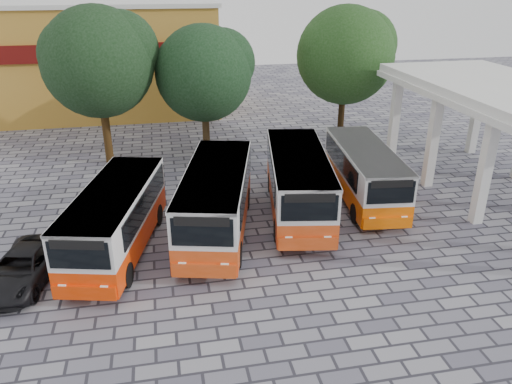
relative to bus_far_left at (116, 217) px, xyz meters
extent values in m
plane|color=#595768|center=(7.58, -2.25, -1.55)|extent=(90.00, 90.00, 0.00)
cube|color=silver|center=(15.43, 8.25, 0.95)|extent=(0.45, 0.45, 5.00)
cube|color=silver|center=(20.73, 8.25, 0.95)|extent=(0.45, 0.45, 5.00)
cube|color=#B07D28|center=(-3.42, 23.75, 2.45)|extent=(20.00, 10.00, 8.00)
cube|color=#590C0A|center=(-3.42, 18.65, 3.65)|extent=(20.00, 0.20, 1.20)
cube|color=silver|center=(-3.42, 23.75, 6.60)|extent=(20.40, 10.40, 0.30)
cube|color=#F13200|center=(0.00, 0.01, -0.71)|extent=(3.90, 7.68, 0.97)
cube|color=silver|center=(0.00, 0.01, 0.45)|extent=(3.90, 7.68, 1.35)
cube|color=silver|center=(0.00, 0.01, 1.07)|extent=(3.94, 7.69, 0.11)
cube|color=black|center=(-1.12, 0.01, 0.46)|extent=(1.50, 5.91, 0.97)
cube|color=black|center=(1.12, 0.01, 0.46)|extent=(1.50, 5.91, 0.97)
cube|color=black|center=(0.00, -3.69, 0.46)|extent=(1.93, 0.52, 0.97)
cube|color=black|center=(0.00, -3.69, 0.85)|extent=(1.71, 0.47, 0.31)
cylinder|color=black|center=(-0.99, -2.38, -1.09)|extent=(0.26, 0.92, 0.92)
cylinder|color=black|center=(0.99, -2.38, -1.09)|extent=(0.26, 0.92, 0.92)
cylinder|color=black|center=(-0.99, 2.41, -1.09)|extent=(0.26, 0.92, 0.92)
cylinder|color=black|center=(0.99, 2.41, -1.09)|extent=(0.26, 0.92, 0.92)
cube|color=#DB4511|center=(4.02, 0.77, -0.65)|extent=(4.18, 8.25, 1.04)
cube|color=silver|center=(4.02, 0.77, 0.59)|extent=(4.18, 8.25, 1.45)
cube|color=silver|center=(4.02, 0.77, 1.26)|extent=(4.23, 8.26, 0.12)
cube|color=black|center=(2.81, 0.77, 0.61)|extent=(1.60, 6.35, 1.04)
cube|color=black|center=(5.22, 0.77, 0.61)|extent=(1.60, 6.35, 1.04)
cube|color=black|center=(4.02, -3.20, 0.61)|extent=(2.08, 0.55, 1.04)
cube|color=black|center=(4.02, -3.20, 1.03)|extent=(1.84, 0.50, 0.34)
cylinder|color=black|center=(2.95, -1.80, -1.05)|extent=(0.28, 0.99, 0.99)
cylinder|color=black|center=(5.09, -1.80, -1.05)|extent=(0.28, 0.99, 0.99)
cylinder|color=black|center=(2.95, 3.34, -1.05)|extent=(0.28, 0.99, 0.99)
cylinder|color=black|center=(5.09, 3.34, -1.05)|extent=(0.28, 0.99, 0.99)
cube|color=#E54914|center=(7.86, 1.96, -0.65)|extent=(3.69, 8.22, 1.04)
cube|color=silver|center=(7.86, 1.96, 0.60)|extent=(3.69, 8.22, 1.46)
cube|color=silver|center=(7.86, 1.96, 1.27)|extent=(3.74, 8.23, 0.12)
cube|color=black|center=(6.65, 1.96, 0.62)|extent=(1.16, 6.46, 1.04)
cube|color=black|center=(9.07, 1.96, 0.62)|extent=(1.16, 6.46, 1.04)
cube|color=black|center=(7.86, -2.03, 0.62)|extent=(2.11, 0.41, 1.04)
cube|color=black|center=(7.86, -2.03, 1.03)|extent=(1.87, 0.38, 0.34)
cylinder|color=black|center=(6.79, -0.62, -1.05)|extent=(0.28, 0.99, 0.99)
cylinder|color=black|center=(8.93, -0.62, -1.05)|extent=(0.28, 0.99, 0.99)
cylinder|color=black|center=(6.79, 4.54, -1.05)|extent=(0.28, 0.99, 0.99)
cylinder|color=black|center=(8.93, 4.54, -1.05)|extent=(0.28, 0.99, 0.99)
cube|color=#F15B00|center=(11.38, 2.80, -0.72)|extent=(2.98, 7.52, 0.96)
cube|color=silver|center=(11.38, 2.80, 0.43)|extent=(2.98, 7.52, 1.35)
cube|color=silver|center=(11.38, 2.80, 1.05)|extent=(3.02, 7.52, 0.11)
cube|color=black|center=(10.26, 2.80, 0.45)|extent=(0.71, 6.01, 0.96)
cube|color=black|center=(12.49, 2.80, 0.45)|extent=(0.71, 6.01, 0.96)
cube|color=black|center=(11.38, -0.88, 0.45)|extent=(1.96, 0.26, 0.96)
cube|color=black|center=(11.38, -0.88, 0.83)|extent=(1.73, 0.25, 0.31)
cylinder|color=black|center=(10.39, 0.42, -1.09)|extent=(0.26, 0.91, 0.91)
cylinder|color=black|center=(12.37, 0.42, -1.09)|extent=(0.26, 0.91, 0.91)
cylinder|color=black|center=(10.39, 5.18, -1.09)|extent=(0.26, 0.91, 0.91)
cylinder|color=black|center=(12.37, 5.18, -1.09)|extent=(0.26, 0.91, 0.91)
cylinder|color=#462D12|center=(-1.09, 10.73, 0.54)|extent=(0.45, 0.45, 4.16)
sphere|color=black|center=(-1.09, 10.73, 4.23)|extent=(6.04, 6.04, 6.04)
sphere|color=black|center=(0.12, 11.03, 4.83)|extent=(4.23, 4.23, 4.23)
sphere|color=black|center=(-2.14, 10.53, 4.68)|extent=(3.92, 3.92, 3.92)
cylinder|color=#413019|center=(4.66, 11.21, 0.25)|extent=(0.43, 0.43, 3.60)
sphere|color=black|center=(4.66, 11.21, 3.34)|extent=(5.58, 5.58, 5.58)
sphere|color=black|center=(5.78, 11.51, 3.90)|extent=(3.91, 3.91, 3.91)
sphere|color=black|center=(3.69, 11.01, 3.76)|extent=(3.63, 3.63, 3.63)
cylinder|color=black|center=(13.97, 13.06, 0.44)|extent=(0.42, 0.42, 3.98)
sphere|color=#17390F|center=(13.97, 13.06, 3.84)|extent=(6.25, 6.25, 6.25)
sphere|color=#17390F|center=(15.22, 13.36, 4.46)|extent=(4.38, 4.38, 4.38)
sphere|color=#17390F|center=(12.87, 12.86, 4.31)|extent=(4.06, 4.06, 4.06)
imported|color=black|center=(-3.23, -1.55, -0.95)|extent=(2.87, 4.61, 1.19)
camera|label=1|loc=(1.98, -18.01, 8.60)|focal=35.00mm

